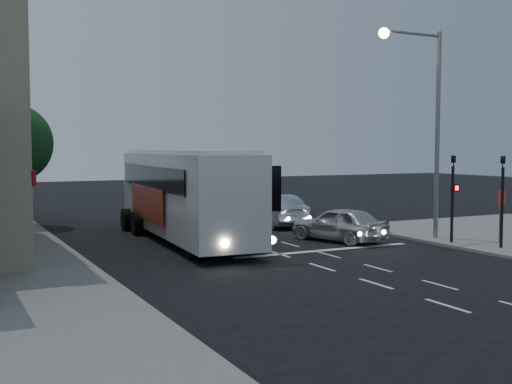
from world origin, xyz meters
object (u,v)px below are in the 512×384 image
tour_bus (184,192)px  traffic_signal_main (453,188)px  car_suv (339,224)px  regulatory_sign (501,208)px  car_sedan_a (274,210)px  traffic_signal_side (502,190)px  streetlight (426,110)px  car_sedan_b (238,204)px  street_tree (12,140)px

tour_bus → traffic_signal_main: (9.60, -6.32, 0.26)m
car_suv → traffic_signal_main: (3.64, -3.02, 1.66)m
regulatory_sign → car_suv: bearing=142.9°
car_sedan_a → regulatory_sign: bearing=120.6°
car_suv → traffic_signal_side: bearing=113.5°
streetlight → traffic_signal_main: bearing=-79.8°
tour_bus → traffic_signal_side: 13.23m
car_sedan_a → streetlight: 9.81m
car_suv → streetlight: streetlight is taller
car_sedan_b → street_tree: bearing=8.0°
tour_bus → traffic_signal_main: bearing=-29.1°
car_suv → traffic_signal_main: bearing=122.8°
traffic_signal_side → car_sedan_b: bearing=102.5°
car_sedan_b → streetlight: size_ratio=0.53×
traffic_signal_main → street_tree: (-15.81, 14.25, 2.08)m
car_sedan_a → tour_bus: bearing=29.6°
traffic_signal_side → regulatory_sign: bearing=43.9°
tour_bus → car_sedan_b: bearing=56.1°
traffic_signal_side → streetlight: (-0.96, 3.40, 3.31)m
car_sedan_b → streetlight: (2.74, -13.31, 5.04)m
tour_bus → car_suv: (5.96, -3.29, -1.39)m
car_sedan_b → regulatory_sign: size_ratio=2.17×
car_sedan_a → regulatory_sign: regulatory_sign is taller
street_tree → traffic_signal_main: bearing=-42.0°
streetlight → traffic_signal_side: bearing=-74.3°
traffic_signal_main → street_tree: street_tree is taller
traffic_signal_side → car_suv: bearing=130.9°
car_sedan_b → street_tree: 13.37m
streetlight → street_tree: streetlight is taller
traffic_signal_side → street_tree: size_ratio=0.66×
tour_bus → traffic_signal_side: size_ratio=3.21×
tour_bus → streetlight: (9.35, -4.89, 3.58)m
car_suv → regulatory_sign: bearing=125.4°
car_sedan_a → streetlight: streetlight is taller
car_suv → car_sedan_b: (0.64, 11.71, -0.07)m
tour_bus → car_sedan_b: 10.80m
car_sedan_a → car_sedan_b: (0.48, 5.46, -0.12)m
traffic_signal_main → regulatory_sign: 2.14m
car_suv → traffic_signal_side: 6.82m
tour_bus → street_tree: size_ratio=2.12×
tour_bus → traffic_signal_side: bearing=-34.6°
tour_bus → car_sedan_b: tour_bus is taller
car_suv → streetlight: (3.38, -1.60, 4.97)m
car_sedan_a → street_tree: street_tree is taller
car_sedan_b → street_tree: (-12.81, -0.49, 3.81)m
car_sedan_b → car_suv: bearing=92.7°
tour_bus → regulatory_sign: 13.48m
traffic_signal_side → tour_bus: bearing=141.2°
car_suv → car_sedan_a: car_sedan_a is taller
tour_bus → car_suv: size_ratio=2.94×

